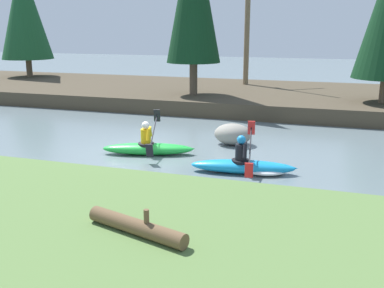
# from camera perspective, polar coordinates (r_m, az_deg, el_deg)

# --- Properties ---
(ground_plane) EXTENTS (90.00, 90.00, 0.00)m
(ground_plane) POSITION_cam_1_polar(r_m,az_deg,el_deg) (13.64, -5.95, -1.13)
(ground_plane) COLOR slate
(riverbank_far) EXTENTS (44.00, 8.99, 0.66)m
(riverbank_far) POSITION_cam_1_polar(r_m,az_deg,el_deg) (23.01, 4.34, 6.20)
(riverbank_far) COLOR #473D2D
(riverbank_far) RESTS_ON ground
(conifer_tree_far_left) EXTENTS (3.12, 3.12, 6.97)m
(conifer_tree_far_left) POSITION_cam_1_polar(r_m,az_deg,el_deg) (30.33, -20.56, 15.63)
(conifer_tree_far_left) COLOR brown
(conifer_tree_far_left) RESTS_ON riverbank_far
(bare_tree_upstream) EXTENTS (3.40, 3.35, 6.14)m
(bare_tree_upstream) POSITION_cam_1_polar(r_m,az_deg,el_deg) (24.76, 7.09, 14.21)
(bare_tree_upstream) COLOR #7A664C
(bare_tree_upstream) RESTS_ON riverbank_far
(kayaker_lead) EXTENTS (2.79, 2.06, 1.20)m
(kayaker_lead) POSITION_cam_1_polar(r_m,az_deg,el_deg) (11.75, 7.01, -2.76)
(kayaker_lead) COLOR #1993D6
(kayaker_lead) RESTS_ON ground
(kayaker_middle) EXTENTS (2.77, 2.04, 1.20)m
(kayaker_middle) POSITION_cam_1_polar(r_m,az_deg,el_deg) (13.41, -5.53, -0.41)
(kayaker_middle) COLOR green
(kayaker_middle) RESTS_ON ground
(boulder_midstream) EXTENTS (1.21, 0.95, 0.68)m
(boulder_midstream) POSITION_cam_1_polar(r_m,az_deg,el_deg) (14.53, 5.21, 1.26)
(boulder_midstream) COLOR gray
(boulder_midstream) RESTS_ON ground
(driftwood_log) EXTENTS (1.75, 0.74, 0.44)m
(driftwood_log) POSITION_cam_1_polar(r_m,az_deg,el_deg) (6.80, -7.05, -10.37)
(driftwood_log) COLOR brown
(driftwood_log) RESTS_ON riverbank_near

